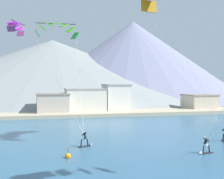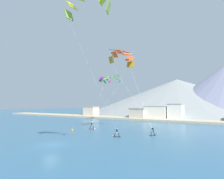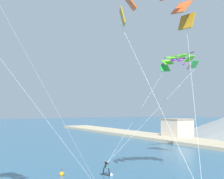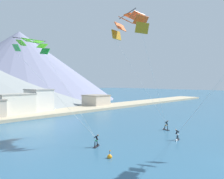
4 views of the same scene
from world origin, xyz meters
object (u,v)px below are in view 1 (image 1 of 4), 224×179
at_px(kitesurfer_near_lead, 86,141).
at_px(kitesurfer_near_trail, 204,149).
at_px(kitesurfer_mid_center, 224,136).
at_px(parafoil_kite_distant_high_outer, 16,27).
at_px(race_marker_buoy, 68,156).
at_px(parafoil_kite_near_lead, 57,29).

relative_size(kitesurfer_near_lead, kitesurfer_near_trail, 0.98).
distance_m(kitesurfer_mid_center, parafoil_kite_distant_high_outer, 33.73).
distance_m(kitesurfer_near_lead, race_marker_buoy, 5.25).
xyz_separation_m(kitesurfer_mid_center, race_marker_buoy, (-18.56, -3.65, -0.41)).
xyz_separation_m(kitesurfer_near_trail, race_marker_buoy, (-12.83, 1.56, -0.32)).
xyz_separation_m(kitesurfer_near_trail, kitesurfer_mid_center, (5.73, 5.21, 0.09)).
distance_m(kitesurfer_near_trail, kitesurfer_mid_center, 7.75).
relative_size(kitesurfer_near_lead, parafoil_kite_distant_high_outer, 0.33).
height_order(kitesurfer_near_lead, parafoil_kite_distant_high_outer, parafoil_kite_distant_high_outer).
bearing_deg(parafoil_kite_distant_high_outer, parafoil_kite_near_lead, -40.43).
height_order(kitesurfer_near_trail, parafoil_kite_near_lead, parafoil_kite_near_lead).
bearing_deg(kitesurfer_near_trail, kitesurfer_near_lead, 149.19).
height_order(kitesurfer_near_lead, parafoil_kite_near_lead, parafoil_kite_near_lead).
distance_m(kitesurfer_near_lead, kitesurfer_near_trail, 12.06).
bearing_deg(parafoil_kite_near_lead, race_marker_buoy, -91.52).
bearing_deg(parafoil_kite_distant_high_outer, kitesurfer_near_trail, -52.49).
distance_m(kitesurfer_near_trail, parafoil_kite_distant_high_outer, 33.45).
distance_m(parafoil_kite_near_lead, parafoil_kite_distant_high_outer, 7.75).
relative_size(kitesurfer_near_lead, race_marker_buoy, 1.72).
height_order(kitesurfer_near_trail, parafoil_kite_distant_high_outer, parafoil_kite_distant_high_outer).
height_order(parafoil_kite_near_lead, parafoil_kite_distant_high_outer, parafoil_kite_distant_high_outer).
distance_m(kitesurfer_mid_center, race_marker_buoy, 18.92).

